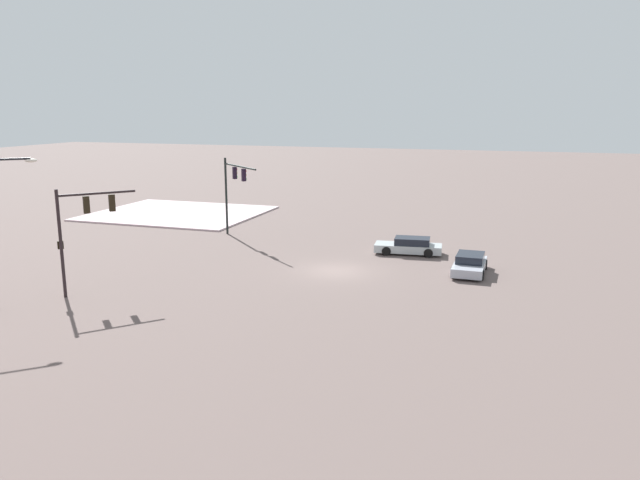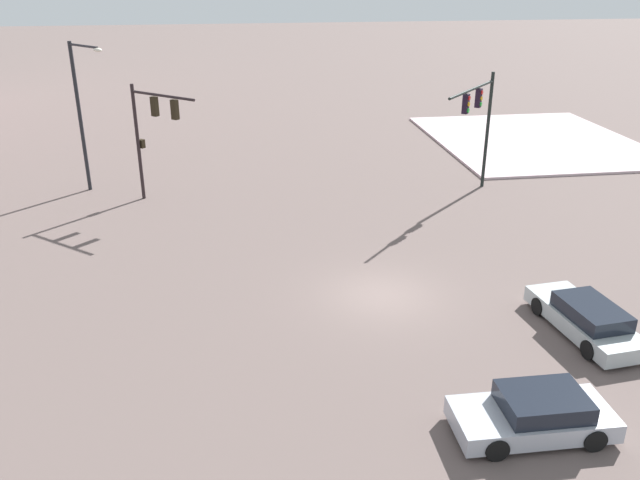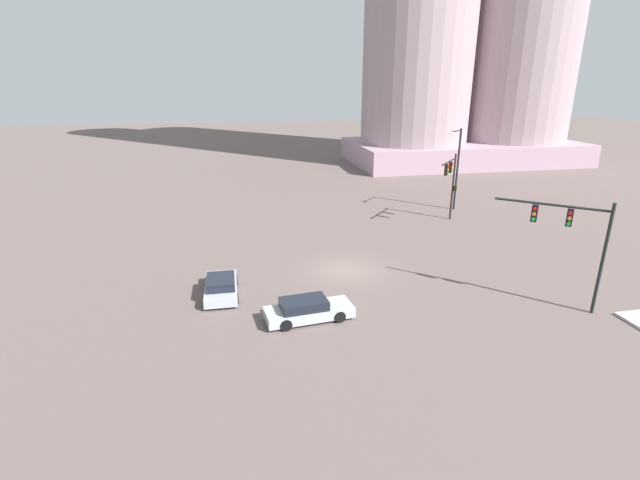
% 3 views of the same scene
% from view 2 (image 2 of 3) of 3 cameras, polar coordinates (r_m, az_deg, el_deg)
% --- Properties ---
extents(ground_plane, '(237.32, 237.32, 0.00)m').
position_cam_2_polar(ground_plane, '(25.14, 5.48, -4.79)').
color(ground_plane, '#62534F').
extents(sidewalk_corner, '(15.93, 13.55, 0.15)m').
position_cam_2_polar(sidewalk_corner, '(48.98, 17.98, 8.19)').
color(sidewalk_corner, beige).
rests_on(sidewalk_corner, ground).
extents(traffic_signal_near_corner, '(3.16, 3.27, 6.03)m').
position_cam_2_polar(traffic_signal_near_corner, '(34.52, -14.37, 9.75)').
color(traffic_signal_near_corner, black).
rests_on(traffic_signal_near_corner, ground).
extents(traffic_signal_opposite_side, '(4.54, 3.96, 6.31)m').
position_cam_2_polar(traffic_signal_opposite_side, '(35.58, 13.60, 10.71)').
color(traffic_signal_opposite_side, black).
rests_on(traffic_signal_opposite_side, ground).
extents(streetlamp_curved_arm, '(2.23, 2.07, 7.93)m').
position_cam_2_polar(streetlamp_curved_arm, '(37.32, -19.89, 10.82)').
color(streetlamp_curved_arm, black).
rests_on(streetlamp_curved_arm, ground).
extents(sedan_car_approaching, '(4.90, 2.25, 1.21)m').
position_cam_2_polar(sedan_car_approaching, '(24.08, 22.02, -6.31)').
color(sedan_car_approaching, '#ABB5B7').
rests_on(sedan_car_approaching, ground).
extents(sedan_car_waiting_far, '(2.01, 4.25, 1.21)m').
position_cam_2_polar(sedan_car_waiting_far, '(18.98, 18.09, -14.14)').
color(sedan_car_waiting_far, '#ACB1BD').
rests_on(sedan_car_waiting_far, ground).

